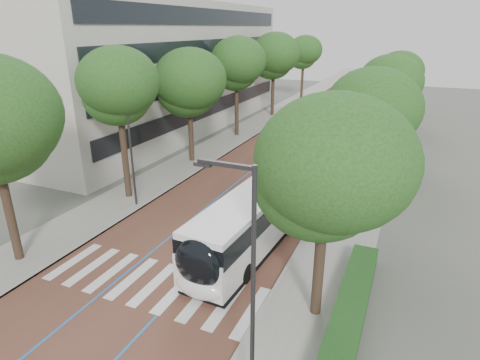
# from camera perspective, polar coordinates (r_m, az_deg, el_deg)

# --- Properties ---
(ground) EXTENTS (160.00, 160.00, 0.00)m
(ground) POSITION_cam_1_polar(r_m,az_deg,el_deg) (19.51, -14.37, -15.61)
(ground) COLOR #51544C
(ground) RESTS_ON ground
(road) EXTENTS (11.00, 140.00, 0.02)m
(road) POSITION_cam_1_polar(r_m,az_deg,el_deg) (54.23, 12.16, 8.33)
(road) COLOR brown
(road) RESTS_ON ground
(sidewalk_left) EXTENTS (4.00, 140.00, 0.12)m
(sidewalk_left) POSITION_cam_1_polar(r_m,az_deg,el_deg) (56.13, 4.58, 9.20)
(sidewalk_left) COLOR gray
(sidewalk_left) RESTS_ON ground
(sidewalk_right) EXTENTS (4.00, 140.00, 0.12)m
(sidewalk_right) POSITION_cam_1_polar(r_m,az_deg,el_deg) (53.30, 20.11, 7.36)
(sidewalk_right) COLOR gray
(sidewalk_right) RESTS_ON ground
(kerb_left) EXTENTS (0.20, 140.00, 0.14)m
(kerb_left) POSITION_cam_1_polar(r_m,az_deg,el_deg) (55.56, 6.45, 9.01)
(kerb_left) COLOR gray
(kerb_left) RESTS_ON ground
(kerb_right) EXTENTS (0.20, 140.00, 0.14)m
(kerb_right) POSITION_cam_1_polar(r_m,az_deg,el_deg) (53.44, 18.08, 7.64)
(kerb_right) COLOR gray
(kerb_right) RESTS_ON ground
(zebra_crossing) EXTENTS (10.55, 3.60, 0.01)m
(zebra_crossing) POSITION_cam_1_polar(r_m,az_deg,el_deg) (20.02, -12.14, -14.25)
(zebra_crossing) COLOR silver
(zebra_crossing) RESTS_ON ground
(lane_line_left) EXTENTS (0.12, 126.00, 0.01)m
(lane_line_left) POSITION_cam_1_polar(r_m,az_deg,el_deg) (54.55, 10.50, 8.53)
(lane_line_left) COLOR blue
(lane_line_left) RESTS_ON road
(lane_line_right) EXTENTS (0.12, 126.00, 0.01)m
(lane_line_right) POSITION_cam_1_polar(r_m,az_deg,el_deg) (53.95, 13.83, 8.14)
(lane_line_right) COLOR blue
(lane_line_right) RESTS_ON road
(office_building) EXTENTS (18.11, 40.00, 14.00)m
(office_building) POSITION_cam_1_polar(r_m,az_deg,el_deg) (50.07, -13.59, 15.32)
(office_building) COLOR #A39F97
(office_building) RESTS_ON ground
(hedge) EXTENTS (1.20, 14.00, 0.80)m
(hedge) POSITION_cam_1_polar(r_m,az_deg,el_deg) (16.25, 14.13, -21.90)
(hedge) COLOR #1A4016
(hedge) RESTS_ON sidewalk_right
(streetlight_near) EXTENTS (1.82, 0.20, 8.00)m
(streetlight_near) POSITION_cam_1_polar(r_m,az_deg,el_deg) (11.75, 1.05, -13.16)
(streetlight_near) COLOR #2F2F32
(streetlight_near) RESTS_ON sidewalk_right
(streetlight_far) EXTENTS (1.82, 0.20, 8.00)m
(streetlight_far) POSITION_cam_1_polar(r_m,az_deg,el_deg) (34.84, 17.23, 9.10)
(streetlight_far) COLOR #2F2F32
(streetlight_far) RESTS_ON sidewalk_right
(lamp_post_left) EXTENTS (0.14, 0.14, 8.00)m
(lamp_post_left) POSITION_cam_1_polar(r_m,az_deg,el_deg) (26.88, -15.28, 4.45)
(lamp_post_left) COLOR #2F2F32
(lamp_post_left) RESTS_ON sidewalk_left
(trees_left) EXTENTS (6.47, 60.99, 10.30)m
(trees_left) POSITION_cam_1_polar(r_m,az_deg,el_deg) (40.47, -2.82, 15.03)
(trees_left) COLOR black
(trees_left) RESTS_ON ground
(trees_right) EXTENTS (5.92, 47.90, 8.80)m
(trees_right) POSITION_cam_1_polar(r_m,az_deg,el_deg) (34.53, 19.24, 10.82)
(trees_right) COLOR black
(trees_right) RESTS_ON ground
(lead_bus) EXTENTS (3.70, 18.52, 3.20)m
(lead_bus) POSITION_cam_1_polar(r_m,az_deg,el_deg) (24.24, 4.88, -2.94)
(lead_bus) COLOR black
(lead_bus) RESTS_ON ground
(bus_queued_0) EXTENTS (2.64, 12.42, 3.20)m
(bus_queued_0) POSITION_cam_1_polar(r_m,az_deg,el_deg) (39.29, 11.75, 6.07)
(bus_queued_0) COLOR silver
(bus_queued_0) RESTS_ON ground
(bus_queued_1) EXTENTS (3.15, 12.51, 3.20)m
(bus_queued_1) POSITION_cam_1_polar(r_m,az_deg,el_deg) (52.10, 15.51, 9.35)
(bus_queued_1) COLOR silver
(bus_queued_1) RESTS_ON ground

